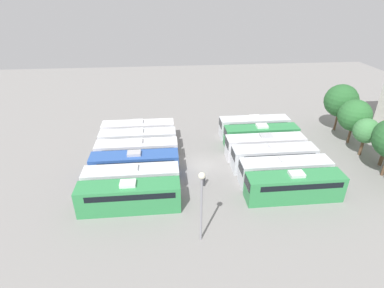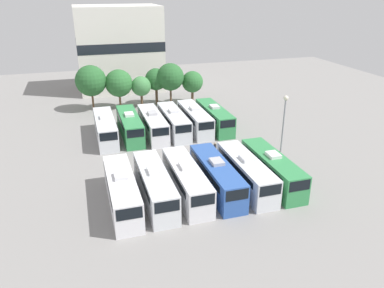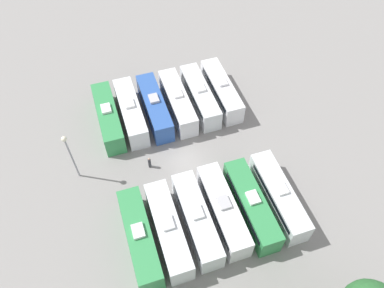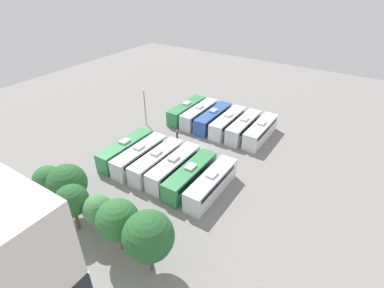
# 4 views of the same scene
# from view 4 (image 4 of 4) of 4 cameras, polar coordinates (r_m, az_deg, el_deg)

# --- Properties ---
(ground_plane) EXTENTS (113.88, 113.88, 0.00)m
(ground_plane) POSITION_cam_4_polar(r_m,az_deg,el_deg) (51.87, 0.79, -0.72)
(ground_plane) COLOR gray
(bus_0) EXTENTS (2.54, 10.63, 3.40)m
(bus_0) POSITION_cam_4_polar(r_m,az_deg,el_deg) (55.09, 12.94, 2.49)
(bus_0) COLOR white
(bus_0) RESTS_ON ground_plane
(bus_1) EXTENTS (2.54, 10.63, 3.40)m
(bus_1) POSITION_cam_4_polar(r_m,az_deg,el_deg) (55.94, 9.83, 3.32)
(bus_1) COLOR silver
(bus_1) RESTS_ON ground_plane
(bus_2) EXTENTS (2.54, 10.63, 3.40)m
(bus_2) POSITION_cam_4_polar(r_m,az_deg,el_deg) (57.03, 6.84, 4.15)
(bus_2) COLOR silver
(bus_2) RESTS_ON ground_plane
(bus_3) EXTENTS (2.54, 10.63, 3.40)m
(bus_3) POSITION_cam_4_polar(r_m,az_deg,el_deg) (58.36, 4.04, 4.97)
(bus_3) COLOR #2D56A8
(bus_3) RESTS_ON ground_plane
(bus_4) EXTENTS (2.54, 10.63, 3.40)m
(bus_4) POSITION_cam_4_polar(r_m,az_deg,el_deg) (59.92, 1.39, 5.78)
(bus_4) COLOR silver
(bus_4) RESTS_ON ground_plane
(bus_5) EXTENTS (2.54, 10.63, 3.40)m
(bus_5) POSITION_cam_4_polar(r_m,az_deg,el_deg) (61.42, -1.01, 6.46)
(bus_5) COLOR #338C4C
(bus_5) RESTS_ON ground_plane
(bus_6) EXTENTS (2.54, 10.63, 3.40)m
(bus_6) POSITION_cam_4_polar(r_m,az_deg,el_deg) (41.33, 3.70, -7.51)
(bus_6) COLOR silver
(bus_6) RESTS_ON ground_plane
(bus_7) EXTENTS (2.54, 10.63, 3.40)m
(bus_7) POSITION_cam_4_polar(r_m,az_deg,el_deg) (42.62, -0.31, -6.05)
(bus_7) COLOR #338C4C
(bus_7) RESTS_ON ground_plane
(bus_8) EXTENTS (2.54, 10.63, 3.40)m
(bus_8) POSITION_cam_4_polar(r_m,az_deg,el_deg) (44.36, -3.45, -4.41)
(bus_8) COLOR silver
(bus_8) RESTS_ON ground_plane
(bus_9) EXTENTS (2.54, 10.63, 3.40)m
(bus_9) POSITION_cam_4_polar(r_m,az_deg,el_deg) (45.85, -6.70, -3.26)
(bus_9) COLOR silver
(bus_9) RESTS_ON ground_plane
(bus_10) EXTENTS (2.54, 10.63, 3.40)m
(bus_10) POSITION_cam_4_polar(r_m,az_deg,el_deg) (47.55, -9.91, -2.15)
(bus_10) COLOR silver
(bus_10) RESTS_ON ground_plane
(bus_11) EXTENTS (2.54, 10.63, 3.40)m
(bus_11) POSITION_cam_4_polar(r_m,az_deg,el_deg) (49.45, -12.50, -1.03)
(bus_11) COLOR #338C4C
(bus_11) RESTS_ON ground_plane
(worker_person) EXTENTS (0.36, 0.36, 1.72)m
(worker_person) POSITION_cam_4_polar(r_m,az_deg,el_deg) (54.08, -2.85, 1.67)
(worker_person) COLOR #333338
(worker_person) RESTS_ON ground_plane
(light_pole) EXTENTS (0.60, 0.60, 7.39)m
(light_pole) POSITION_cam_4_polar(r_m,az_deg,el_deg) (58.00, -9.06, 8.15)
(light_pole) COLOR gray
(light_pole) RESTS_ON ground_plane
(tree_0) EXTENTS (5.12, 5.12, 7.63)m
(tree_0) POSITION_cam_4_polar(r_m,az_deg,el_deg) (30.36, -8.31, -16.99)
(tree_0) COLOR brown
(tree_0) RESTS_ON ground_plane
(tree_1) EXTENTS (4.63, 4.63, 6.72)m
(tree_1) POSITION_cam_4_polar(r_m,az_deg,el_deg) (33.33, -13.97, -13.91)
(tree_1) COLOR brown
(tree_1) RESTS_ON ground_plane
(tree_2) EXTENTS (3.39, 3.39, 5.41)m
(tree_2) POSITION_cam_4_polar(r_m,az_deg,el_deg) (36.18, -17.58, -11.78)
(tree_2) COLOR brown
(tree_2) RESTS_ON ground_plane
(tree_3) EXTENTS (3.83, 3.83, 6.40)m
(tree_3) POSITION_cam_4_polar(r_m,az_deg,el_deg) (37.15, -21.94, -9.91)
(tree_3) COLOR brown
(tree_3) RESTS_ON ground_plane
(tree_4) EXTENTS (4.71, 4.71, 7.39)m
(tree_4) POSITION_cam_4_polar(r_m,az_deg,el_deg) (38.91, -22.68, -6.93)
(tree_4) COLOR brown
(tree_4) RESTS_ON ground_plane
(tree_5) EXTENTS (3.79, 3.79, 5.75)m
(tree_5) POSITION_cam_4_polar(r_m,az_deg,el_deg) (42.48, -25.75, -6.24)
(tree_5) COLOR brown
(tree_5) RESTS_ON ground_plane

